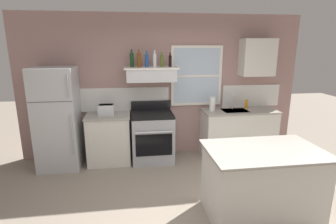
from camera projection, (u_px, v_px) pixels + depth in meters
The scene contains 19 objects.
ground_plane at pixel (185, 220), 3.32m from camera, with size 16.00×16.00×0.00m, color gray.
back_wall at pixel (165, 86), 5.13m from camera, with size 5.40×0.11×2.70m.
refrigerator at pixel (58, 119), 4.61m from camera, with size 0.70×0.72×1.78m.
counter_left_of_stove at pixel (109, 138), 4.89m from camera, with size 0.79×0.63×0.91m.
toaster at pixel (106, 109), 4.74m from camera, with size 0.30×0.20×0.19m.
stove_range at pixel (152, 137), 4.96m from camera, with size 0.76×0.69×1.09m.
range_hood_shelf at pixel (151, 74), 4.77m from camera, with size 0.96×0.52×0.24m.
bottle_dark_green_wine at pixel (132, 60), 4.69m from camera, with size 0.07×0.07×0.31m.
bottle_amber_wine at pixel (139, 60), 4.68m from camera, with size 0.07×0.07×0.31m.
bottle_blue_liqueur at pixel (147, 60), 4.71m from camera, with size 0.07×0.07×0.28m.
bottle_clear_tall at pixel (155, 60), 4.71m from camera, with size 0.06×0.06×0.30m.
bottle_olive_oil_square at pixel (162, 61), 4.74m from camera, with size 0.06×0.06×0.27m.
bottle_balsamic_dark at pixel (170, 61), 4.77m from camera, with size 0.06×0.06×0.25m.
counter_right_with_sink at pixel (238, 132), 5.23m from camera, with size 1.43×0.63×0.91m.
sink_faucet at pixel (233, 100), 5.16m from camera, with size 0.03×0.17×0.28m.
paper_towel_roll at pixel (212, 104), 5.01m from camera, with size 0.11×0.11×0.27m, color white.
dish_soap_bottle at pixel (246, 104), 5.22m from camera, with size 0.06×0.06×0.18m, color orange.
kitchen_island at pixel (261, 183), 3.30m from camera, with size 1.40×0.90×0.91m.
upper_cabinet_right at pixel (257, 57), 5.06m from camera, with size 0.64×0.32×0.70m.
Camera 1 is at (-0.63, -2.82, 2.13)m, focal length 28.30 mm.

